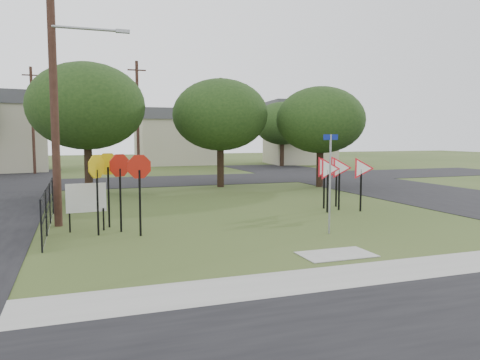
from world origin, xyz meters
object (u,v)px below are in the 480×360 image
yield_sign_cluster (338,170)px  info_board (86,200)px  stop_sign_cluster (116,174)px  street_name_sign (330,178)px

yield_sign_cluster → info_board: (-10.49, -1.24, -0.66)m
stop_sign_cluster → yield_sign_cluster: 9.70m
street_name_sign → info_board: street_name_sign is taller
street_name_sign → yield_sign_cluster: (2.89, 4.29, -0.11)m
street_name_sign → info_board: (-7.60, 3.04, -0.78)m
info_board → stop_sign_cluster: bearing=-29.4°
stop_sign_cluster → info_board: (-0.95, 0.54, -0.87)m
yield_sign_cluster → info_board: bearing=-173.2°
info_board → street_name_sign: bearing=-21.8°
stop_sign_cluster → info_board: 1.40m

